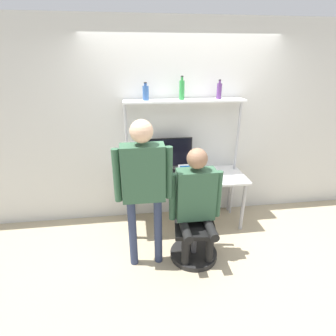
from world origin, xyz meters
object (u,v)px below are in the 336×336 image
Objects in this scene: cell_phone at (211,181)px; bottle_purple at (219,91)px; bottle_green at (182,90)px; monitor at (170,154)px; person_seated at (196,198)px; bottle_blue at (146,93)px; laptop at (192,176)px; office_chair at (194,235)px; person_standing at (143,178)px.

bottle_purple is (0.15, 0.36, 1.09)m from cell_phone.
bottle_green is (-0.48, -0.00, 0.02)m from bottle_purple.
monitor is 0.93m from person_seated.
monitor is at bearing 4.77° from bottle_blue.
laptop is 1.20m from bottle_blue.
office_chair is at bearing -123.52° from cell_phone.
person_standing is 1.55m from bottle_purple.
monitor is at bearing 177.60° from bottle_purple.
cell_phone is 0.52× the size of bottle_green.
bottle_blue is 0.75× the size of bottle_green.
laptop is 1.41× the size of bottle_purple.
bottle_purple is at bearing 61.16° from office_chair.
cell_phone is at bearing 31.06° from person_standing.
bottle_purple is 0.48m from bottle_green.
cell_phone is 0.17× the size of office_chair.
laptop is at bearing 162.63° from cell_phone.
monitor reaches higher than laptop.
bottle_blue is 0.93m from bottle_purple.
person_seated is at bearing -96.97° from office_chair.
bottle_green is at bearing -0.00° from bottle_blue.
bottle_blue is at bearing 83.80° from person_standing.
office_chair is (0.17, -0.85, -0.74)m from monitor.
person_seated is (-0.08, -0.59, 0.00)m from laptop.
office_chair is 1.79m from bottle_green.
person_standing reaches higher than laptop.
bottle_purple is at bearing 0.00° from bottle_blue.
bottle_purple reaches higher than bottle_blue.
bottle_green is at bearing -10.59° from monitor.
office_chair is 1.00m from person_standing.
person_standing is at bearing -139.11° from bottle_purple.
bottle_green is (0.55, 0.89, 0.77)m from person_standing.
cell_phone is 0.70× the size of bottle_blue.
laptop is 0.93m from person_standing.
cell_phone is 1.09m from person_standing.
bottle_blue is (-0.47, 0.87, 1.03)m from person_seated.
person_standing is 5.91× the size of bottle_green.
monitor is 2.53× the size of bottle_purple.
monitor is 1.01m from person_standing.
person_seated is 0.81× the size of person_standing.
bottle_purple reaches higher than office_chair.
bottle_blue is (-0.79, 0.36, 1.08)m from cell_phone.
person_standing is at bearing -113.99° from monitor.
bottle_blue is at bearing 155.49° from cell_phone.
cell_phone is 0.09× the size of person_standing.
bottle_green reaches higher than laptop.
bottle_green reaches higher than monitor.
office_chair is 0.53× the size of person_standing.
person_standing is (-0.88, -0.53, 0.34)m from cell_phone.
bottle_green is (-0.02, 0.87, 1.06)m from person_seated.
bottle_green is at bearing 58.44° from person_standing.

